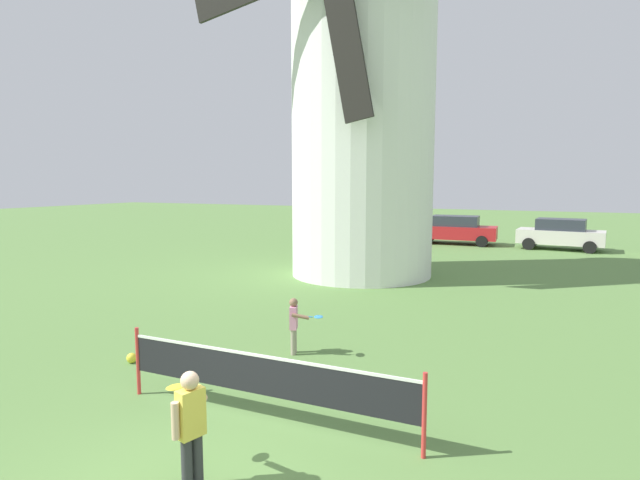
{
  "coord_description": "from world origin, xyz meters",
  "views": [
    {
      "loc": [
        3.49,
        -4.37,
        3.41
      ],
      "look_at": [
        -0.06,
        3.52,
        2.41
      ],
      "focal_mm": 28.19,
      "sensor_mm": 36.0,
      "label": 1
    }
  ],
  "objects_px": {
    "player_far": "(295,322)",
    "parked_car_red": "(455,229)",
    "parked_car_cream": "(560,234)",
    "stray_ball": "(132,358)",
    "tennis_net": "(262,376)",
    "windmill": "(363,77)",
    "parked_car_green": "(364,227)",
    "player_near": "(190,422)"
  },
  "relations": [
    {
      "from": "player_far",
      "to": "stray_ball",
      "type": "height_order",
      "value": "player_far"
    },
    {
      "from": "windmill",
      "to": "player_far",
      "type": "bearing_deg",
      "value": -78.89
    },
    {
      "from": "parked_car_cream",
      "to": "player_far",
      "type": "bearing_deg",
      "value": -104.98
    },
    {
      "from": "windmill",
      "to": "parked_car_green",
      "type": "xyz_separation_m",
      "value": [
        -3.48,
        10.23,
        -6.28
      ]
    },
    {
      "from": "tennis_net",
      "to": "parked_car_red",
      "type": "bearing_deg",
      "value": 92.44
    },
    {
      "from": "player_near",
      "to": "parked_car_green",
      "type": "bearing_deg",
      "value": 104.74
    },
    {
      "from": "tennis_net",
      "to": "parked_car_red",
      "type": "height_order",
      "value": "parked_car_red"
    },
    {
      "from": "player_near",
      "to": "stray_ball",
      "type": "xyz_separation_m",
      "value": [
        -3.54,
        2.68,
        -0.67
      ]
    },
    {
      "from": "tennis_net",
      "to": "parked_car_red",
      "type": "distance_m",
      "value": 22.29
    },
    {
      "from": "player_near",
      "to": "tennis_net",
      "type": "bearing_deg",
      "value": 92.51
    },
    {
      "from": "player_near",
      "to": "parked_car_green",
      "type": "relative_size",
      "value": 0.3
    },
    {
      "from": "stray_ball",
      "to": "parked_car_green",
      "type": "height_order",
      "value": "parked_car_green"
    },
    {
      "from": "parked_car_red",
      "to": "parked_car_cream",
      "type": "distance_m",
      "value": 5.25
    },
    {
      "from": "player_near",
      "to": "parked_car_cream",
      "type": "relative_size",
      "value": 0.33
    },
    {
      "from": "player_near",
      "to": "windmill",
      "type": "bearing_deg",
      "value": 101.46
    },
    {
      "from": "parked_car_green",
      "to": "parked_car_cream",
      "type": "height_order",
      "value": "same"
    },
    {
      "from": "player_near",
      "to": "player_far",
      "type": "bearing_deg",
      "value": 102.16
    },
    {
      "from": "windmill",
      "to": "parked_car_cream",
      "type": "height_order",
      "value": "windmill"
    },
    {
      "from": "player_far",
      "to": "windmill",
      "type": "bearing_deg",
      "value": 101.11
    },
    {
      "from": "player_near",
      "to": "stray_ball",
      "type": "height_order",
      "value": "player_near"
    },
    {
      "from": "player_near",
      "to": "player_far",
      "type": "height_order",
      "value": "player_near"
    },
    {
      "from": "tennis_net",
      "to": "parked_car_green",
      "type": "bearing_deg",
      "value": 105.64
    },
    {
      "from": "stray_ball",
      "to": "windmill",
      "type": "bearing_deg",
      "value": 85.16
    },
    {
      "from": "parked_car_green",
      "to": "parked_car_red",
      "type": "height_order",
      "value": "same"
    },
    {
      "from": "tennis_net",
      "to": "parked_car_green",
      "type": "xyz_separation_m",
      "value": [
        -6.07,
        21.68,
        0.13
      ]
    },
    {
      "from": "windmill",
      "to": "parked_car_red",
      "type": "xyz_separation_m",
      "value": [
        1.64,
        10.82,
        -6.28
      ]
    },
    {
      "from": "parked_car_green",
      "to": "parked_car_cream",
      "type": "xyz_separation_m",
      "value": [
        10.37,
        0.4,
        -0.0
      ]
    },
    {
      "from": "stray_ball",
      "to": "tennis_net",
      "type": "bearing_deg",
      "value": -16.28
    },
    {
      "from": "stray_ball",
      "to": "parked_car_green",
      "type": "bearing_deg",
      "value": 97.17
    },
    {
      "from": "windmill",
      "to": "stray_ball",
      "type": "xyz_separation_m",
      "value": [
        -0.88,
        -10.43,
        -6.99
      ]
    },
    {
      "from": "player_far",
      "to": "parked_car_red",
      "type": "height_order",
      "value": "parked_car_red"
    },
    {
      "from": "windmill",
      "to": "parked_car_cream",
      "type": "xyz_separation_m",
      "value": [
        6.88,
        10.63,
        -6.28
      ]
    },
    {
      "from": "stray_ball",
      "to": "parked_car_red",
      "type": "distance_m",
      "value": 21.42
    },
    {
      "from": "player_far",
      "to": "player_near",
      "type": "bearing_deg",
      "value": -77.84
    },
    {
      "from": "player_far",
      "to": "parked_car_cream",
      "type": "xyz_separation_m",
      "value": [
        5.17,
        19.34,
        0.17
      ]
    },
    {
      "from": "parked_car_red",
      "to": "parked_car_green",
      "type": "bearing_deg",
      "value": -173.39
    },
    {
      "from": "stray_ball",
      "to": "parked_car_cream",
      "type": "height_order",
      "value": "parked_car_cream"
    },
    {
      "from": "tennis_net",
      "to": "parked_car_red",
      "type": "xyz_separation_m",
      "value": [
        -0.95,
        22.27,
        0.13
      ]
    },
    {
      "from": "tennis_net",
      "to": "player_far",
      "type": "height_order",
      "value": "player_far"
    },
    {
      "from": "parked_car_green",
      "to": "parked_car_red",
      "type": "relative_size",
      "value": 1.0
    },
    {
      "from": "player_far",
      "to": "parked_car_red",
      "type": "relative_size",
      "value": 0.25
    },
    {
      "from": "parked_car_green",
      "to": "parked_car_red",
      "type": "bearing_deg",
      "value": 6.61
    }
  ]
}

